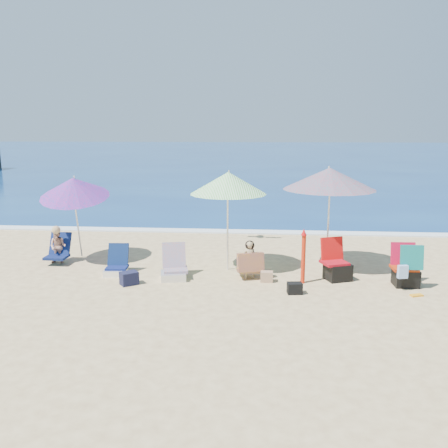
# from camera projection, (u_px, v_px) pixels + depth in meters

# --- Properties ---
(ground) EXTENTS (120.00, 120.00, 0.00)m
(ground) POSITION_uv_depth(u_px,v_px,m) (235.00, 289.00, 9.44)
(ground) COLOR #D8BC84
(ground) RESTS_ON ground
(sea) EXTENTS (120.00, 80.00, 0.12)m
(sea) POSITION_uv_depth(u_px,v_px,m) (258.00, 155.00, 53.38)
(sea) COLOR navy
(sea) RESTS_ON ground
(foam) EXTENTS (120.00, 0.50, 0.04)m
(foam) POSITION_uv_depth(u_px,v_px,m) (245.00, 232.00, 14.41)
(foam) COLOR white
(foam) RESTS_ON ground
(umbrella_turquoise) EXTENTS (2.06, 2.06, 2.31)m
(umbrella_turquoise) POSITION_uv_depth(u_px,v_px,m) (329.00, 179.00, 10.36)
(umbrella_turquoise) COLOR silver
(umbrella_turquoise) RESTS_ON ground
(umbrella_striped) EXTENTS (1.79, 1.79, 2.23)m
(umbrella_striped) POSITION_uv_depth(u_px,v_px,m) (228.00, 183.00, 10.32)
(umbrella_striped) COLOR white
(umbrella_striped) RESTS_ON ground
(umbrella_blue) EXTENTS (1.77, 1.82, 2.17)m
(umbrella_blue) POSITION_uv_depth(u_px,v_px,m) (74.00, 187.00, 10.97)
(umbrella_blue) COLOR silver
(umbrella_blue) RESTS_ON ground
(furled_umbrella) EXTENTS (0.15, 0.15, 1.14)m
(furled_umbrella) POSITION_uv_depth(u_px,v_px,m) (303.00, 254.00, 9.66)
(furled_umbrella) COLOR red
(furled_umbrella) RESTS_ON ground
(chair_navy) EXTENTS (0.50, 0.61, 0.63)m
(chair_navy) POSITION_uv_depth(u_px,v_px,m) (117.00, 267.00, 10.33)
(chair_navy) COLOR #0E194E
(chair_navy) RESTS_ON ground
(chair_rainbow) EXTENTS (0.63, 0.77, 0.71)m
(chair_rainbow) POSITION_uv_depth(u_px,v_px,m) (174.00, 269.00, 10.06)
(chair_rainbow) COLOR #CA6E47
(chair_rainbow) RESTS_ON ground
(camp_chair_left) EXTENTS (0.69, 0.65, 0.87)m
(camp_chair_left) POSITION_uv_depth(u_px,v_px,m) (336.00, 267.00, 9.96)
(camp_chair_left) COLOR #A10B16
(camp_chair_left) RESTS_ON ground
(camp_chair_right) EXTENTS (0.53, 0.66, 0.89)m
(camp_chair_right) POSITION_uv_depth(u_px,v_px,m) (406.00, 271.00, 9.54)
(camp_chair_right) COLOR #A62B0B
(camp_chair_right) RESTS_ON ground
(person_center) EXTENTS (0.61, 0.56, 0.82)m
(person_center) POSITION_uv_depth(u_px,v_px,m) (250.00, 261.00, 9.98)
(person_center) COLOR tan
(person_center) RESTS_ON ground
(person_left) EXTENTS (0.50, 0.62, 0.90)m
(person_left) POSITION_uv_depth(u_px,v_px,m) (58.00, 246.00, 11.13)
(person_left) COLOR tan
(person_left) RESTS_ON ground
(bag_navy_a) EXTENTS (0.42, 0.40, 0.26)m
(bag_navy_a) POSITION_uv_depth(u_px,v_px,m) (129.00, 278.00, 9.67)
(bag_navy_a) COLOR #161831
(bag_navy_a) RESTS_ON ground
(bag_tan) EXTENTS (0.26, 0.19, 0.22)m
(bag_tan) POSITION_uv_depth(u_px,v_px,m) (267.00, 277.00, 9.85)
(bag_tan) COLOR #A07B5B
(bag_tan) RESTS_ON ground
(bag_black_b) EXTENTS (0.30, 0.23, 0.22)m
(bag_black_b) POSITION_uv_depth(u_px,v_px,m) (295.00, 288.00, 9.15)
(bag_black_b) COLOR black
(bag_black_b) RESTS_ON ground
(orange_item) EXTENTS (0.26, 0.17, 0.03)m
(orange_item) POSITION_uv_depth(u_px,v_px,m) (417.00, 295.00, 9.03)
(orange_item) COLOR orange
(orange_item) RESTS_ON ground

